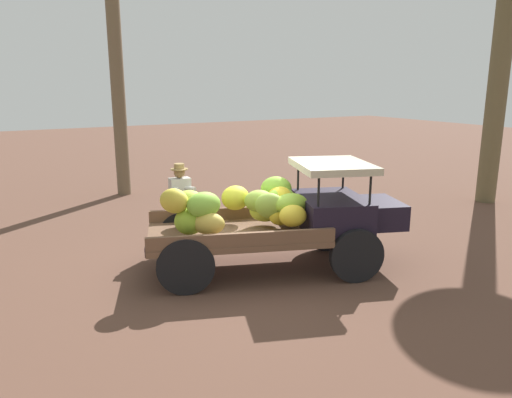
% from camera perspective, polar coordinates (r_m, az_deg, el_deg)
% --- Properties ---
extents(ground_plane, '(60.00, 60.00, 0.00)m').
position_cam_1_polar(ground_plane, '(8.91, -1.09, -7.89)').
color(ground_plane, brown).
extents(truck, '(4.66, 2.91, 1.90)m').
position_cam_1_polar(truck, '(8.54, 2.86, -1.99)').
color(truck, black).
rests_on(truck, ground).
extents(farmer, '(0.53, 0.47, 1.71)m').
position_cam_1_polar(farmer, '(9.77, -8.81, -0.14)').
color(farmer, '#8C6547').
rests_on(farmer, ground).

